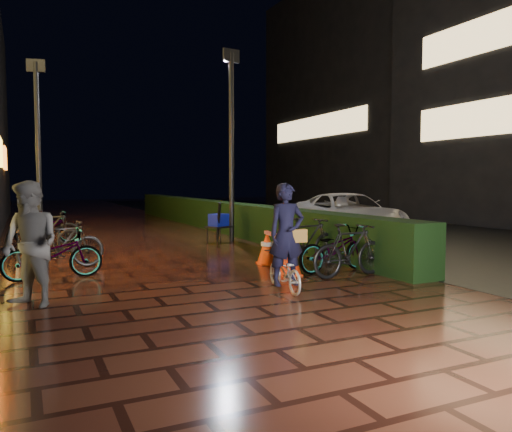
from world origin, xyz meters
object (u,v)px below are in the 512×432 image
cyclist (285,251)px  traffic_barrier (278,252)px  bystander_person (30,244)px  van (347,215)px  cart_assembly (219,222)px

cyclist → traffic_barrier: cyclist is taller
cyclist → traffic_barrier: size_ratio=0.99×
bystander_person → van: bystander_person is taller
bystander_person → cyclist: bystander_person is taller
bystander_person → cyclist: bearing=39.9°
cyclist → cart_assembly: cyclist is taller
traffic_barrier → cyclist: bearing=-114.1°
bystander_person → van: bearing=80.6°
cyclist → van: bearing=48.0°
bystander_person → van: (8.96, 5.38, -0.19)m
van → cart_assembly: 4.19m
bystander_person → traffic_barrier: (4.35, 1.17, -0.51)m
bystander_person → cart_assembly: bearing=98.6°
bystander_person → cart_assembly: bystander_person is taller
cart_assembly → van: bearing=-1.3°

